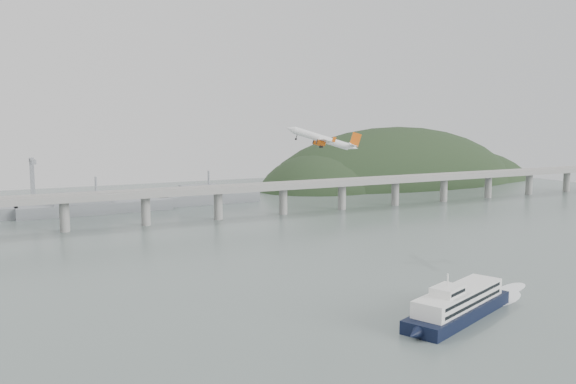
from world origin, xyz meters
TOP-DOWN VIEW (x-y plane):
  - ground at (0.00, 0.00)m, footprint 900.00×900.00m
  - bridge at (-1.15, 200.00)m, footprint 800.00×22.00m
  - headland at (285.18, 331.75)m, footprint 365.00×155.00m
  - ferry at (22.17, -33.38)m, footprint 88.85×42.55m
  - airliner at (22.23, 61.63)m, footprint 35.41×33.10m

SIDE VIEW (x-z plane):
  - headland at x=285.18m, z-range -97.34..58.66m
  - ground at x=0.00m, z-range 0.00..0.00m
  - ferry at x=22.17m, z-range -4.02..13.56m
  - bridge at x=-1.15m, z-range 5.70..29.60m
  - airliner at x=22.23m, z-range 52.61..66.15m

